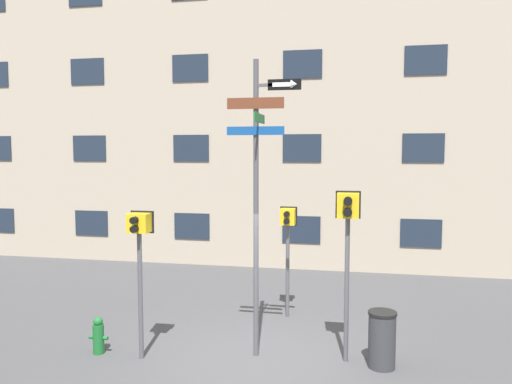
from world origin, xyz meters
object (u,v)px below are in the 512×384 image
fire_hydrant (98,336)px  trash_bin (382,339)px  pedestrian_signal_left (139,244)px  street_sign_pole (259,184)px  pedestrian_signal_across (288,232)px  pedestrian_signal_right (348,227)px

fire_hydrant → trash_bin: 4.89m
pedestrian_signal_left → trash_bin: bearing=6.2°
pedestrian_signal_left → fire_hydrant: size_ratio=3.88×
street_sign_pole → pedestrian_signal_across: (0.21, 2.14, -1.16)m
pedestrian_signal_left → pedestrian_signal_right: bearing=9.4°
pedestrian_signal_left → trash_bin: (4.05, 0.44, -1.53)m
street_sign_pole → pedestrian_signal_right: (1.50, 0.06, -0.71)m
pedestrian_signal_left → pedestrian_signal_across: size_ratio=1.07×
street_sign_pole → fire_hydrant: (-2.79, -0.46, -2.69)m
fire_hydrant → pedestrian_signal_across: bearing=40.9°
street_sign_pole → pedestrian_signal_right: 1.66m
fire_hydrant → pedestrian_signal_left: bearing=-3.1°
pedestrian_signal_right → fire_hydrant: pedestrian_signal_right is taller
fire_hydrant → trash_bin: size_ratio=0.70×
pedestrian_signal_left → fire_hydrant: pedestrian_signal_left is taller
pedestrian_signal_left → trash_bin: 4.35m
street_sign_pole → pedestrian_signal_left: size_ratio=2.00×
pedestrian_signal_left → pedestrian_signal_right: (3.46, 0.57, 0.30)m
pedestrian_signal_across → fire_hydrant: size_ratio=3.61×
fire_hydrant → trash_bin: bearing=4.6°
street_sign_pole → pedestrian_signal_left: street_sign_pole is taller
pedestrian_signal_across → trash_bin: 3.21m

